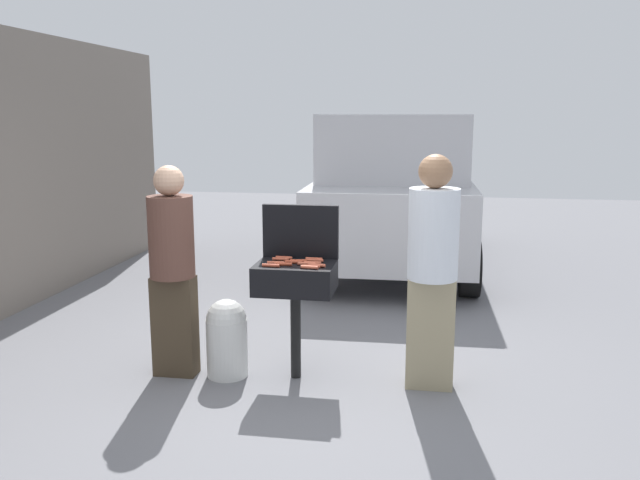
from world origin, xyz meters
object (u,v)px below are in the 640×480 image
object	(u,v)px
hot_dog_13	(309,267)
person_left	(172,264)
hot_dog_10	(314,259)
hot_dog_11	(271,265)
hot_dog_0	(284,258)
hot_dog_9	(298,261)
hot_dog_8	(276,263)
hot_dog_12	(306,264)
propane_tank	(227,336)
hot_dog_4	(312,263)
hot_dog_2	(283,264)
hot_dog_5	(315,260)
hot_dog_6	(317,265)
parked_minivan	(395,190)
hot_dog_7	(311,266)
person_right	(432,264)
hot_dog_1	(281,259)
hot_dog_3	(293,262)
bbq_grill	(295,282)

from	to	relation	value
hot_dog_13	person_left	world-z (taller)	person_left
hot_dog_10	hot_dog_11	distance (m)	0.39
hot_dog_0	hot_dog_9	distance (m)	0.16
hot_dog_8	person_left	bearing A→B (deg)	-177.14
hot_dog_12	propane_tank	xyz separation A→B (m)	(-0.63, -0.02, -0.60)
hot_dog_4	hot_dog_2	bearing A→B (deg)	-160.87
hot_dog_5	propane_tank	bearing A→B (deg)	-168.62
hot_dog_6	parked_minivan	world-z (taller)	parked_minivan
hot_dog_7	hot_dog_12	bearing A→B (deg)	121.33
hot_dog_0	person_right	world-z (taller)	person_right
hot_dog_8	hot_dog_10	world-z (taller)	same
hot_dog_6	hot_dog_5	bearing A→B (deg)	104.98
person_left	hot_dog_4	bearing A→B (deg)	11.32
hot_dog_1	hot_dog_2	distance (m)	0.17
hot_dog_2	parked_minivan	distance (m)	4.19
hot_dog_6	hot_dog_12	xyz separation A→B (m)	(-0.09, 0.04, 0.00)
hot_dog_1	hot_dog_12	bearing A→B (deg)	-27.69
hot_dog_8	parked_minivan	xyz separation A→B (m)	(0.68, 4.11, 0.10)
hot_dog_1	hot_dog_7	world-z (taller)	same
hot_dog_2	hot_dog_6	bearing A→B (deg)	0.93
hot_dog_1	hot_dog_4	size ratio (longest dim) A/B	1.00
hot_dog_3	hot_dog_12	distance (m)	0.12
hot_dog_13	propane_tank	xyz separation A→B (m)	(-0.67, 0.10, -0.60)
bbq_grill	person_left	world-z (taller)	person_left
hot_dog_7	hot_dog_13	xyz separation A→B (m)	(-0.01, -0.03, 0.00)
hot_dog_8	hot_dog_10	size ratio (longest dim) A/B	1.00
hot_dog_6	hot_dog_7	bearing A→B (deg)	-128.78
hot_dog_9	hot_dog_0	bearing A→B (deg)	144.84
hot_dog_12	person_left	bearing A→B (deg)	-177.11
parked_minivan	propane_tank	bearing A→B (deg)	74.34
hot_dog_5	hot_dog_11	distance (m)	0.37
hot_dog_7	hot_dog_9	bearing A→B (deg)	128.13
bbq_grill	person_right	bearing A→B (deg)	-0.77
hot_dog_4	hot_dog_5	xyz separation A→B (m)	(0.00, 0.09, 0.00)
hot_dog_4	hot_dog_6	distance (m)	0.08
hot_dog_0	hot_dog_13	bearing A→B (deg)	-48.58
hot_dog_9	hot_dog_13	bearing A→B (deg)	-58.00
parked_minivan	hot_dog_5	bearing A→B (deg)	83.23
hot_dog_5	hot_dog_13	distance (m)	0.23
bbq_grill	hot_dog_0	world-z (taller)	hot_dog_0
hot_dog_4	person_right	world-z (taller)	person_right
hot_dog_1	hot_dog_11	distance (m)	0.22
hot_dog_1	person_left	bearing A→B (deg)	-168.21
hot_dog_10	propane_tank	world-z (taller)	hot_dog_10
hot_dog_10	parked_minivan	distance (m)	3.95
hot_dog_0	hot_dog_2	xyz separation A→B (m)	(0.04, -0.22, 0.00)
hot_dog_1	hot_dog_11	size ratio (longest dim) A/B	1.00
hot_dog_1	person_right	world-z (taller)	person_right
hot_dog_3	hot_dog_13	size ratio (longest dim) A/B	1.00
hot_dog_4	propane_tank	world-z (taller)	hot_dog_4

